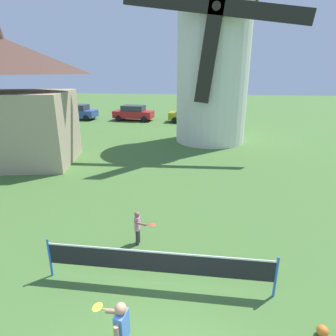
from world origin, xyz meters
TOP-DOWN VIEW (x-y plane):
  - windmill at (1.07, 18.11)m, footprint 10.90×5.77m
  - tennis_net at (-0.27, 2.28)m, footprint 5.68×0.06m
  - player_near at (-0.56, 0.18)m, footprint 0.76×0.64m
  - player_far at (-1.15, 4.02)m, footprint 0.67×0.47m
  - stray_ball at (3.30, 1.29)m, footprint 0.23×0.23m
  - parked_car_blue at (-13.02, 26.18)m, footprint 4.30×2.12m
  - parked_car_red at (-6.82, 26.23)m, footprint 4.23×2.18m
  - parked_car_mustard at (-0.90, 25.95)m, footprint 4.28×1.96m
  - chapel at (-9.79, 11.22)m, footprint 7.05×5.71m

SIDE VIEW (x-z plane):
  - stray_ball at x=3.30m, z-range 0.00..0.23m
  - player_far at x=-1.15m, z-range 0.08..1.17m
  - tennis_net at x=-0.27m, z-range 0.14..1.24m
  - player_near at x=-0.56m, z-range 0.09..1.48m
  - parked_car_red at x=-6.82m, z-range 0.03..1.59m
  - parked_car_blue at x=-13.02m, z-range 0.03..1.59m
  - parked_car_mustard at x=-0.90m, z-range 0.03..1.59m
  - chapel at x=-9.79m, z-range -0.52..7.08m
  - windmill at x=1.07m, z-range -0.78..13.20m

